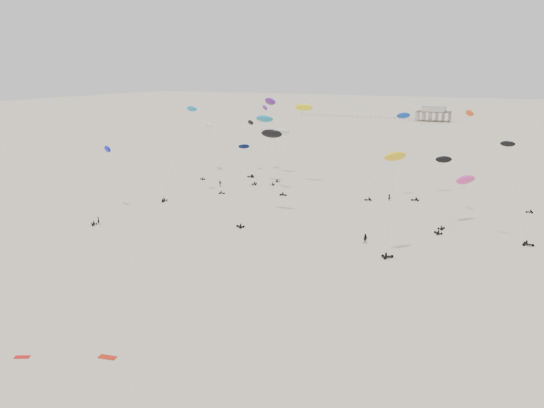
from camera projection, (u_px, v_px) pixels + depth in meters
The scene contains 26 objects.
ground_plane at pixel (396, 157), 206.08m from camera, with size 900.00×900.00×0.00m, color beige.
pavilion_main at pixel (434, 115), 340.25m from camera, with size 21.00×13.00×9.80m.
pier_fence at pixel (355, 117), 362.82m from camera, with size 80.20×0.20×1.50m.
rig_0 at pixel (104, 167), 124.50m from camera, with size 9.90×16.16×20.23m.
rig_1 at pixel (460, 150), 116.92m from camera, with size 4.60×16.92×26.60m.
rig_2 at pixel (437, 168), 143.30m from camera, with size 8.09×15.79×15.98m.
rig_3 at pixel (181, 143), 139.46m from camera, with size 4.36×14.64×24.81m.
rig_4 at pixel (300, 116), 153.01m from camera, with size 10.79×8.67×24.17m.
rig_5 at pixel (393, 184), 94.30m from camera, with size 4.47×5.76×19.52m.
rig_6 at pixel (263, 119), 172.18m from camera, with size 4.47×15.12×23.01m.
rig_7 at pixel (237, 161), 148.29m from camera, with size 4.56×11.51×14.46m.
rig_8 at pixel (462, 186), 115.36m from camera, with size 7.14×15.25×14.43m.
rig_9 at pixel (251, 142), 171.26m from camera, with size 8.40×12.77×18.70m.
rig_11 at pixel (520, 203), 102.45m from camera, with size 8.14×3.03×20.08m.
rig_12 at pixel (394, 139), 136.21m from camera, with size 9.45×9.47×22.97m.
rig_13 at pixel (267, 146), 120.50m from camera, with size 5.29×15.85×22.11m.
rig_14 at pixel (273, 120), 142.41m from camera, with size 9.14×6.12×25.98m.
rig_15 at pixel (281, 136), 169.75m from camera, with size 8.75×15.90×18.57m.
rig_16 at pixel (263, 127), 154.80m from camera, with size 5.65×6.27×20.47m.
rig_17 at pixel (208, 130), 173.18m from camera, with size 9.60×17.57×20.40m.
spectator_0 at pixel (99, 224), 117.17m from camera, with size 0.75×0.52×2.07m, color black.
spectator_1 at pixel (365, 243), 104.37m from camera, with size 1.12×0.65×2.29m, color black.
spectator_2 at pixel (220, 186), 154.44m from camera, with size 1.27×0.68×2.15m, color black.
spectator_3 at pixel (389, 200), 138.07m from camera, with size 0.77×0.53×2.11m, color black.
grounded_kite_a at pixel (107, 358), 63.30m from camera, with size 2.20×0.90×0.08m, color #B51D0B.
grounded_kite_b at pixel (22, 357), 63.36m from camera, with size 1.80×0.70×0.07m, color red.
Camera 1 is at (44.45, -5.03, 33.61)m, focal length 35.00 mm.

